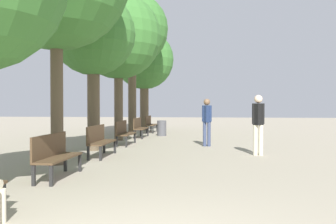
{
  "coord_description": "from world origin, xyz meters",
  "views": [
    {
      "loc": [
        0.79,
        -3.32,
        1.48
      ],
      "look_at": [
        -0.19,
        5.72,
        1.3
      ],
      "focal_mm": 40.0,
      "sensor_mm": 36.0,
      "label": 1
    }
  ],
  "objects_px": {
    "tree_row_3": "(118,37)",
    "tree_row_4": "(132,30)",
    "trash_bin": "(162,128)",
    "tree_row_5": "(144,61)",
    "pedestrian_mid": "(207,119)",
    "bench_row_5": "(150,123)",
    "pedestrian_near": "(258,121)",
    "bench_row_3": "(124,131)",
    "bench_row_2": "(99,139)",
    "bench_row_1": "(55,153)",
    "tree_row_2": "(93,35)",
    "bench_row_4": "(139,126)"
  },
  "relations": [
    {
      "from": "tree_row_3",
      "to": "tree_row_4",
      "type": "height_order",
      "value": "tree_row_4"
    },
    {
      "from": "tree_row_3",
      "to": "trash_bin",
      "type": "distance_m",
      "value": 4.81
    },
    {
      "from": "tree_row_5",
      "to": "pedestrian_mid",
      "type": "distance_m",
      "value": 9.34
    },
    {
      "from": "bench_row_5",
      "to": "pedestrian_near",
      "type": "relative_size",
      "value": 0.91
    },
    {
      "from": "pedestrian_near",
      "to": "tree_row_4",
      "type": "bearing_deg",
      "value": 127.05
    },
    {
      "from": "bench_row_3",
      "to": "bench_row_5",
      "type": "bearing_deg",
      "value": 90.0
    },
    {
      "from": "tree_row_3",
      "to": "tree_row_5",
      "type": "distance_m",
      "value": 6.21
    },
    {
      "from": "bench_row_2",
      "to": "tree_row_4",
      "type": "distance_m",
      "value": 8.89
    },
    {
      "from": "bench_row_3",
      "to": "bench_row_2",
      "type": "bearing_deg",
      "value": -90.0
    },
    {
      "from": "bench_row_1",
      "to": "tree_row_3",
      "type": "relative_size",
      "value": 0.26
    },
    {
      "from": "tree_row_2",
      "to": "tree_row_4",
      "type": "height_order",
      "value": "tree_row_4"
    },
    {
      "from": "bench_row_4",
      "to": "tree_row_3",
      "type": "bearing_deg",
      "value": -114.07
    },
    {
      "from": "bench_row_4",
      "to": "trash_bin",
      "type": "height_order",
      "value": "bench_row_4"
    },
    {
      "from": "pedestrian_mid",
      "to": "pedestrian_near",
      "type": "bearing_deg",
      "value": -55.67
    },
    {
      "from": "bench_row_1",
      "to": "trash_bin",
      "type": "height_order",
      "value": "bench_row_1"
    },
    {
      "from": "bench_row_2",
      "to": "tree_row_3",
      "type": "relative_size",
      "value": 0.26
    },
    {
      "from": "tree_row_5",
      "to": "trash_bin",
      "type": "bearing_deg",
      "value": -68.62
    },
    {
      "from": "bench_row_5",
      "to": "tree_row_3",
      "type": "xyz_separation_m",
      "value": [
        -0.62,
        -4.48,
        3.76
      ]
    },
    {
      "from": "pedestrian_mid",
      "to": "trash_bin",
      "type": "relative_size",
      "value": 2.33
    },
    {
      "from": "bench_row_2",
      "to": "pedestrian_near",
      "type": "distance_m",
      "value": 4.61
    },
    {
      "from": "bench_row_4",
      "to": "tree_row_2",
      "type": "distance_m",
      "value": 5.77
    },
    {
      "from": "pedestrian_mid",
      "to": "trash_bin",
      "type": "bearing_deg",
      "value": 116.89
    },
    {
      "from": "bench_row_1",
      "to": "tree_row_4",
      "type": "relative_size",
      "value": 0.23
    },
    {
      "from": "pedestrian_mid",
      "to": "bench_row_4",
      "type": "bearing_deg",
      "value": 133.19
    },
    {
      "from": "tree_row_4",
      "to": "tree_row_5",
      "type": "xyz_separation_m",
      "value": [
        -0.0,
        3.43,
        -1.07
      ]
    },
    {
      "from": "bench_row_5",
      "to": "tree_row_3",
      "type": "relative_size",
      "value": 0.26
    },
    {
      "from": "bench_row_1",
      "to": "tree_row_3",
      "type": "height_order",
      "value": "tree_row_3"
    },
    {
      "from": "tree_row_5",
      "to": "bench_row_5",
      "type": "bearing_deg",
      "value": -70.35
    },
    {
      "from": "tree_row_3",
      "to": "bench_row_4",
      "type": "bearing_deg",
      "value": 65.93
    },
    {
      "from": "bench_row_5",
      "to": "bench_row_4",
      "type": "bearing_deg",
      "value": -90.0
    },
    {
      "from": "bench_row_4",
      "to": "tree_row_2",
      "type": "bearing_deg",
      "value": -97.39
    },
    {
      "from": "pedestrian_near",
      "to": "pedestrian_mid",
      "type": "bearing_deg",
      "value": 124.33
    },
    {
      "from": "bench_row_1",
      "to": "pedestrian_mid",
      "type": "distance_m",
      "value": 6.8
    },
    {
      "from": "tree_row_2",
      "to": "tree_row_5",
      "type": "height_order",
      "value": "tree_row_5"
    },
    {
      "from": "tree_row_3",
      "to": "tree_row_5",
      "type": "xyz_separation_m",
      "value": [
        0.0,
        6.2,
        -0.24
      ]
    },
    {
      "from": "bench_row_3",
      "to": "tree_row_3",
      "type": "xyz_separation_m",
      "value": [
        -0.62,
        1.72,
        3.76
      ]
    },
    {
      "from": "bench_row_1",
      "to": "pedestrian_near",
      "type": "distance_m",
      "value": 5.98
    },
    {
      "from": "bench_row_3",
      "to": "pedestrian_mid",
      "type": "bearing_deg",
      "value": -2.24
    },
    {
      "from": "tree_row_2",
      "to": "bench_row_3",
      "type": "bearing_deg",
      "value": 69.6
    },
    {
      "from": "bench_row_5",
      "to": "tree_row_5",
      "type": "xyz_separation_m",
      "value": [
        -0.62,
        1.73,
        3.52
      ]
    },
    {
      "from": "bench_row_5",
      "to": "pedestrian_near",
      "type": "height_order",
      "value": "pedestrian_near"
    },
    {
      "from": "tree_row_3",
      "to": "tree_row_4",
      "type": "distance_m",
      "value": 2.89
    },
    {
      "from": "bench_row_3",
      "to": "pedestrian_mid",
      "type": "xyz_separation_m",
      "value": [
        3.02,
        -0.12,
        0.46
      ]
    },
    {
      "from": "tree_row_3",
      "to": "pedestrian_near",
      "type": "height_order",
      "value": "tree_row_3"
    },
    {
      "from": "bench_row_3",
      "to": "pedestrian_mid",
      "type": "distance_m",
      "value": 3.06
    },
    {
      "from": "bench_row_3",
      "to": "tree_row_3",
      "type": "height_order",
      "value": "tree_row_3"
    },
    {
      "from": "bench_row_5",
      "to": "trash_bin",
      "type": "xyz_separation_m",
      "value": [
        0.88,
        -2.09,
        -0.14
      ]
    },
    {
      "from": "bench_row_4",
      "to": "trash_bin",
      "type": "distance_m",
      "value": 1.34
    },
    {
      "from": "bench_row_2",
      "to": "trash_bin",
      "type": "height_order",
      "value": "bench_row_2"
    },
    {
      "from": "bench_row_5",
      "to": "trash_bin",
      "type": "distance_m",
      "value": 2.27
    }
  ]
}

